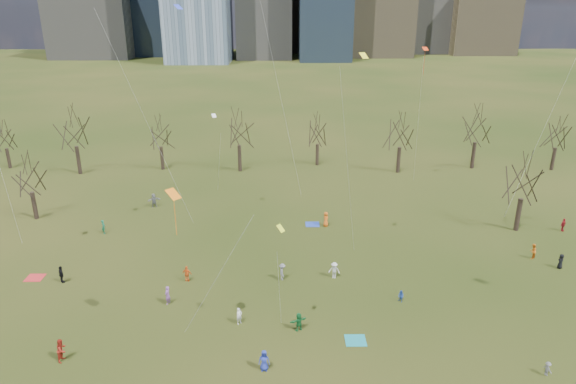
{
  "coord_description": "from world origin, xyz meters",
  "views": [
    {
      "loc": [
        -0.58,
        -34.77,
        24.51
      ],
      "look_at": [
        0.0,
        12.0,
        7.0
      ],
      "focal_mm": 32.0,
      "sensor_mm": 36.0,
      "label": 1
    }
  ],
  "objects_px": {
    "blanket_navy": "(312,224)",
    "blanket_crimson": "(35,278)",
    "person_2": "(62,350)",
    "person_4": "(187,274)",
    "person_0": "(264,360)",
    "person_1": "(239,316)",
    "blanket_teal": "(356,340)"
  },
  "relations": [
    {
      "from": "blanket_teal",
      "to": "blanket_navy",
      "type": "xyz_separation_m",
      "value": [
        -2.07,
        21.82,
        0.0
      ]
    },
    {
      "from": "blanket_teal",
      "to": "person_2",
      "type": "relative_size",
      "value": 0.89
    },
    {
      "from": "person_2",
      "to": "person_4",
      "type": "height_order",
      "value": "person_2"
    },
    {
      "from": "blanket_navy",
      "to": "person_1",
      "type": "relative_size",
      "value": 1.12
    },
    {
      "from": "blanket_teal",
      "to": "person_2",
      "type": "xyz_separation_m",
      "value": [
        -21.54,
        -2.02,
        0.88
      ]
    },
    {
      "from": "blanket_crimson",
      "to": "person_1",
      "type": "xyz_separation_m",
      "value": [
        19.83,
        -7.51,
        0.7
      ]
    },
    {
      "from": "blanket_teal",
      "to": "blanket_crimson",
      "type": "xyz_separation_m",
      "value": [
        -28.93,
        9.86,
        0.0
      ]
    },
    {
      "from": "blanket_crimson",
      "to": "person_4",
      "type": "bearing_deg",
      "value": -3.14
    },
    {
      "from": "blanket_navy",
      "to": "person_4",
      "type": "xyz_separation_m",
      "value": [
        -12.37,
        -12.76,
        0.76
      ]
    },
    {
      "from": "blanket_teal",
      "to": "person_4",
      "type": "bearing_deg",
      "value": 147.88
    },
    {
      "from": "blanket_navy",
      "to": "blanket_crimson",
      "type": "xyz_separation_m",
      "value": [
        -26.86,
        -11.96,
        0.0
      ]
    },
    {
      "from": "person_0",
      "to": "person_2",
      "type": "xyz_separation_m",
      "value": [
        -14.63,
        1.23,
        0.09
      ]
    },
    {
      "from": "person_1",
      "to": "blanket_teal",
      "type": "bearing_deg",
      "value": -56.72
    },
    {
      "from": "blanket_teal",
      "to": "person_0",
      "type": "relative_size",
      "value": 0.99
    },
    {
      "from": "blanket_navy",
      "to": "blanket_crimson",
      "type": "distance_m",
      "value": 29.4
    },
    {
      "from": "blanket_teal",
      "to": "blanket_crimson",
      "type": "distance_m",
      "value": 30.56
    },
    {
      "from": "blanket_teal",
      "to": "person_2",
      "type": "height_order",
      "value": "person_2"
    },
    {
      "from": "blanket_crimson",
      "to": "person_4",
      "type": "relative_size",
      "value": 1.03
    },
    {
      "from": "person_1",
      "to": "person_2",
      "type": "relative_size",
      "value": 0.8
    },
    {
      "from": "person_1",
      "to": "person_4",
      "type": "height_order",
      "value": "person_4"
    },
    {
      "from": "blanket_navy",
      "to": "person_1",
      "type": "bearing_deg",
      "value": -109.85
    },
    {
      "from": "blanket_navy",
      "to": "person_2",
      "type": "bearing_deg",
      "value": -129.24
    },
    {
      "from": "person_2",
      "to": "person_4",
      "type": "bearing_deg",
      "value": -24.03
    },
    {
      "from": "blanket_navy",
      "to": "person_0",
      "type": "height_order",
      "value": "person_0"
    },
    {
      "from": "person_1",
      "to": "person_2",
      "type": "distance_m",
      "value": 13.18
    },
    {
      "from": "blanket_navy",
      "to": "person_2",
      "type": "distance_m",
      "value": 30.79
    },
    {
      "from": "person_4",
      "to": "person_0",
      "type": "bearing_deg",
      "value": 133.76
    },
    {
      "from": "blanket_crimson",
      "to": "person_2",
      "type": "bearing_deg",
      "value": -58.1
    },
    {
      "from": "blanket_navy",
      "to": "person_4",
      "type": "bearing_deg",
      "value": -134.11
    },
    {
      "from": "person_0",
      "to": "person_2",
      "type": "bearing_deg",
      "value": 175.43
    },
    {
      "from": "blanket_navy",
      "to": "blanket_crimson",
      "type": "bearing_deg",
      "value": -155.99
    },
    {
      "from": "blanket_teal",
      "to": "person_0",
      "type": "height_order",
      "value": "person_0"
    }
  ]
}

